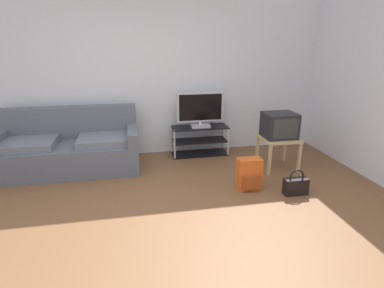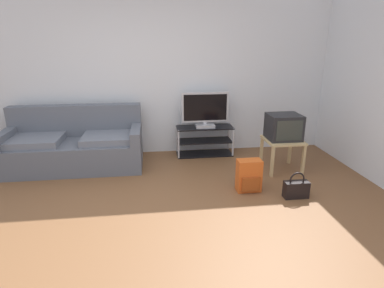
{
  "view_description": "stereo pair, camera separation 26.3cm",
  "coord_description": "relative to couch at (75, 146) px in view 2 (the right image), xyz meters",
  "views": [
    {
      "loc": [
        -0.22,
        -2.83,
        1.87
      ],
      "look_at": [
        0.53,
        1.01,
        0.57
      ],
      "focal_mm": 29.8,
      "sensor_mm": 36.0,
      "label": 1
    },
    {
      "loc": [
        0.04,
        -2.88,
        1.87
      ],
      "look_at": [
        0.53,
        1.01,
        0.57
      ],
      "focal_mm": 29.8,
      "sensor_mm": 36.0,
      "label": 2
    }
  ],
  "objects": [
    {
      "name": "tv_stand",
      "position": [
        2.04,
        0.27,
        -0.08
      ],
      "size": [
        0.93,
        0.37,
        0.49
      ],
      "color": "black",
      "rests_on": "ground_plane"
    },
    {
      "name": "couch",
      "position": [
        0.0,
        0.0,
        0.0
      ],
      "size": [
        2.0,
        0.87,
        0.9
      ],
      "color": "#565B66",
      "rests_on": "ground_plane"
    },
    {
      "name": "crt_tv",
      "position": [
        3.07,
        -0.52,
        0.33
      ],
      "size": [
        0.46,
        0.41,
        0.37
      ],
      "color": "#232326",
      "rests_on": "side_table"
    },
    {
      "name": "handbag",
      "position": [
        2.91,
        -1.41,
        -0.21
      ],
      "size": [
        0.3,
        0.13,
        0.34
      ],
      "rotation": [
        0.0,
        0.0,
        0.55
      ],
      "color": "black",
      "rests_on": "ground_plane"
    },
    {
      "name": "flat_tv",
      "position": [
        2.04,
        0.25,
        0.44
      ],
      "size": [
        0.76,
        0.22,
        0.57
      ],
      "color": "#B2B2B7",
      "rests_on": "tv_stand"
    },
    {
      "name": "ground_plane",
      "position": [
        1.15,
        -1.89,
        -0.34
      ],
      "size": [
        9.0,
        9.8,
        0.02
      ],
      "primitive_type": "cube",
      "color": "brown"
    },
    {
      "name": "backpack",
      "position": [
        2.38,
        -1.14,
        -0.12
      ],
      "size": [
        0.31,
        0.25,
        0.42
      ],
      "rotation": [
        0.0,
        0.0,
        -0.14
      ],
      "color": "#CC561E",
      "rests_on": "ground_plane"
    },
    {
      "name": "side_table",
      "position": [
        3.07,
        -0.53,
        0.07
      ],
      "size": [
        0.52,
        0.52,
        0.48
      ],
      "color": "tan",
      "rests_on": "ground_plane"
    },
    {
      "name": "wall_back",
      "position": [
        1.15,
        0.56,
        1.02
      ],
      "size": [
        9.0,
        0.1,
        2.7
      ],
      "primitive_type": "cube",
      "color": "silver",
      "rests_on": "ground_plane"
    }
  ]
}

